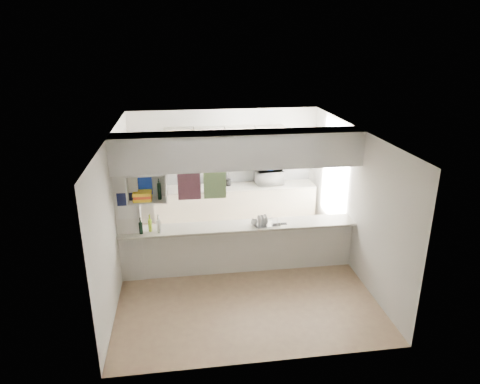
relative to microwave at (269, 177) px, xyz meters
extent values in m
plane|color=#957156|center=(-0.99, -2.14, -1.08)|extent=(4.80, 4.80, 0.00)
plane|color=white|center=(-0.99, -2.14, 1.52)|extent=(4.80, 4.80, 0.00)
plane|color=silver|center=(-0.99, 0.26, 0.22)|extent=(4.20, 0.00, 4.20)
plane|color=silver|center=(-3.09, -2.14, 0.22)|extent=(0.00, 4.80, 4.80)
plane|color=silver|center=(1.11, -2.14, 0.22)|extent=(0.00, 4.80, 4.80)
cube|color=silver|center=(-0.99, -2.14, -0.64)|extent=(4.20, 0.15, 0.88)
cube|color=#B4AF9E|center=(-0.99, -2.14, -0.18)|extent=(4.20, 0.50, 0.04)
cube|color=white|center=(-0.99, -2.14, 1.22)|extent=(4.20, 0.50, 0.60)
cube|color=silver|center=(-2.89, -2.14, 0.22)|extent=(0.40, 0.18, 2.60)
cube|color=#191E4C|center=(-2.89, -2.23, 0.47)|extent=(0.30, 0.01, 0.22)
cube|color=white|center=(-2.89, -2.23, 0.24)|extent=(0.30, 0.01, 0.24)
cube|color=#30151F|center=(-1.84, -1.92, 0.60)|extent=(0.40, 0.02, 0.62)
cube|color=#1A7876|center=(-1.39, -1.92, 0.60)|extent=(0.40, 0.02, 0.62)
cube|color=white|center=(-2.54, -2.24, 0.43)|extent=(0.65, 0.35, 0.02)
cube|color=white|center=(-2.54, -2.24, 0.90)|extent=(0.65, 0.35, 0.02)
cube|color=white|center=(-2.54, -2.07, 0.67)|extent=(0.65, 0.02, 0.50)
cube|color=white|center=(-2.86, -2.24, 0.67)|extent=(0.02, 0.35, 0.50)
cube|color=white|center=(-2.23, -2.24, 0.67)|extent=(0.02, 0.35, 0.50)
cube|color=gold|center=(-2.62, -2.24, 0.47)|extent=(0.30, 0.24, 0.05)
cube|color=red|center=(-2.62, -2.24, 0.52)|extent=(0.28, 0.22, 0.05)
cube|color=gold|center=(-2.62, -2.24, 0.57)|extent=(0.30, 0.24, 0.05)
cube|color=#0E2CA0|center=(-2.59, -2.11, 0.67)|extent=(0.26, 0.02, 0.34)
cylinder|color=black|center=(-2.34, -2.24, 0.58)|extent=(0.06, 0.06, 0.28)
cube|color=beige|center=(-0.79, -0.04, -0.63)|extent=(3.60, 0.60, 0.90)
cube|color=#B4AF9E|center=(-0.79, -0.04, -0.18)|extent=(3.60, 0.63, 0.03)
cube|color=silver|center=(-0.79, 0.25, 0.14)|extent=(3.60, 0.03, 0.60)
cube|color=beige|center=(-0.99, 0.09, 0.80)|extent=(2.62, 0.34, 0.72)
cube|color=white|center=(-0.24, 0.02, 0.40)|extent=(0.60, 0.46, 0.12)
cube|color=silver|center=(-0.24, -0.21, 0.36)|extent=(0.60, 0.02, 0.05)
imported|color=white|center=(0.00, 0.00, 0.00)|extent=(0.64, 0.47, 0.33)
imported|color=#0E2CA0|center=(0.01, 0.00, 0.19)|extent=(0.23, 0.23, 0.06)
cube|color=silver|center=(-0.54, -2.20, -0.16)|extent=(0.45, 0.37, 0.01)
cylinder|color=white|center=(-0.64, -2.22, -0.05)|extent=(0.05, 0.19, 0.20)
cylinder|color=white|center=(-0.58, -2.20, -0.05)|extent=(0.05, 0.19, 0.20)
cylinder|color=white|center=(-0.52, -2.19, -0.05)|extent=(0.05, 0.19, 0.20)
imported|color=white|center=(-0.73, -2.20, -0.10)|extent=(0.16, 0.16, 0.10)
cylinder|color=black|center=(-2.69, -2.25, -0.06)|extent=(0.07, 0.07, 0.20)
cylinder|color=black|center=(-2.69, -2.25, 0.09)|extent=(0.02, 0.02, 0.09)
cylinder|color=olive|center=(-2.54, -2.17, -0.05)|extent=(0.07, 0.07, 0.22)
cylinder|color=olive|center=(-2.54, -2.17, 0.10)|extent=(0.02, 0.02, 0.09)
cylinder|color=silver|center=(-2.39, -2.25, -0.05)|extent=(0.07, 0.07, 0.23)
cylinder|color=silver|center=(-2.39, -2.25, 0.12)|extent=(0.02, 0.02, 0.09)
cylinder|color=silver|center=(-0.56, -2.13, -0.13)|extent=(0.15, 0.15, 0.07)
cube|color=silver|center=(-0.34, -2.23, -0.13)|extent=(0.15, 0.11, 0.06)
cube|color=black|center=(-0.21, -2.20, -0.16)|extent=(0.14, 0.07, 0.01)
cylinder|color=black|center=(-0.94, 0.01, -0.08)|extent=(0.11, 0.11, 0.16)
cube|color=#53381C|center=(-1.09, 0.04, -0.07)|extent=(0.11, 0.09, 0.19)
camera|label=1|loc=(-1.94, -9.03, 3.01)|focal=32.00mm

